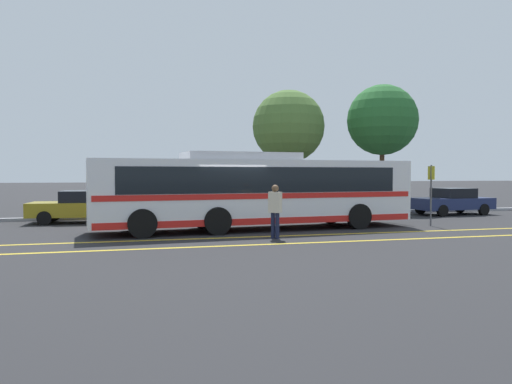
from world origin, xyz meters
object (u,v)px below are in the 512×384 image
at_px(parked_car_2, 207,204).
at_px(bus_stop_sign, 431,188).
at_px(parked_car_1, 81,206).
at_px(transit_bus, 256,190).
at_px(tree_1, 289,127).
at_px(tree_2, 382,120).
at_px(parked_car_3, 335,202).
at_px(parked_car_4, 452,201).
at_px(pedestrian_0, 275,208).

xyz_separation_m(parked_car_2, bus_stop_sign, (8.61, -5.07, 0.86)).
height_order(parked_car_1, parked_car_2, parked_car_2).
relative_size(transit_bus, parked_car_2, 3.24).
distance_m(transit_bus, parked_car_2, 4.72).
bearing_deg(parked_car_1, tree_1, -66.55).
distance_m(parked_car_2, bus_stop_sign, 10.03).
relative_size(transit_bus, tree_2, 1.75).
bearing_deg(parked_car_3, tree_1, 14.90).
height_order(parked_car_4, tree_2, tree_2).
relative_size(transit_bus, parked_car_3, 2.85).
height_order(pedestrian_0, tree_2, tree_2).
height_order(transit_bus, parked_car_1, transit_bus).
bearing_deg(transit_bus, pedestrian_0, -6.11).
relative_size(parked_car_3, pedestrian_0, 2.51).
relative_size(parked_car_2, tree_1, 0.58).
distance_m(parked_car_2, parked_car_4, 13.15).
bearing_deg(parked_car_4, parked_car_3, 84.62).
xyz_separation_m(parked_car_3, tree_1, (-1.04, 4.21, 4.11)).
bearing_deg(parked_car_2, pedestrian_0, 9.64).
xyz_separation_m(parked_car_2, tree_2, (10.98, 3.33, 4.59)).
xyz_separation_m(parked_car_3, pedestrian_0, (-5.31, -7.16, 0.26)).
bearing_deg(bus_stop_sign, parked_car_1, -114.90).
height_order(transit_bus, bus_stop_sign, transit_bus).
bearing_deg(parked_car_3, tree_2, -51.34).
relative_size(parked_car_2, bus_stop_sign, 1.58).
bearing_deg(parked_car_2, tree_1, 127.54).
height_order(parked_car_1, bus_stop_sign, bus_stop_sign).
bearing_deg(parked_car_1, parked_car_3, -87.53).
xyz_separation_m(parked_car_4, tree_2, (-2.16, 3.61, 4.61)).
bearing_deg(parked_car_1, pedestrian_0, -133.96).
distance_m(pedestrian_0, bus_stop_sign, 7.82).
relative_size(parked_car_3, bus_stop_sign, 1.79).
relative_size(parked_car_4, pedestrian_0, 2.41).
bearing_deg(tree_2, parked_car_3, -142.32).
height_order(bus_stop_sign, tree_2, tree_2).
relative_size(parked_car_1, parked_car_3, 0.97).
height_order(parked_car_1, tree_2, tree_2).
height_order(parked_car_3, parked_car_4, parked_car_3).
relative_size(parked_car_1, pedestrian_0, 2.44).
height_order(parked_car_3, tree_1, tree_1).
xyz_separation_m(parked_car_3, parked_car_4, (6.69, -0.12, -0.06)).
height_order(transit_bus, parked_car_3, transit_bus).
xyz_separation_m(bus_stop_sign, tree_1, (-3.20, 9.12, 3.28)).
height_order(parked_car_2, tree_1, tree_1).
xyz_separation_m(parked_car_4, tree_1, (-7.73, 4.33, 4.17)).
distance_m(transit_bus, parked_car_3, 6.84).
distance_m(pedestrian_0, tree_1, 12.73).
distance_m(parked_car_3, parked_car_4, 6.69).
bearing_deg(parked_car_1, tree_2, -75.18).
distance_m(parked_car_4, pedestrian_0, 13.91).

